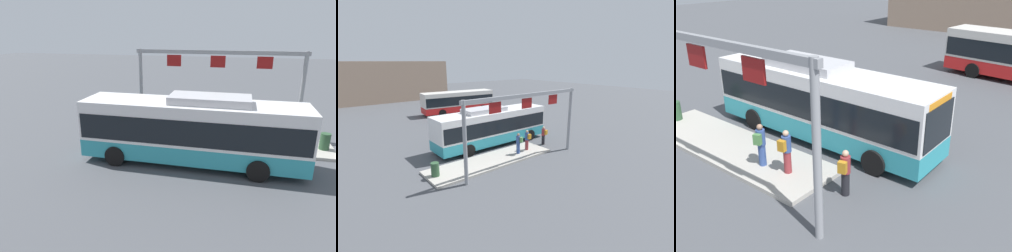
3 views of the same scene
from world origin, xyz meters
The scene contains 10 objects.
ground_plane centered at (0.00, 0.00, 0.00)m, with size 120.00×120.00×0.00m, color #4C4F54.
platform_curb centered at (-2.37, -3.15, 0.08)m, with size 10.00×2.80×0.16m, color #B2ADA3.
bus_main centered at (-0.01, 0.00, 1.81)m, with size 10.75×2.73×3.46m.
bus_background_left centered at (4.60, 14.49, 1.78)m, with size 10.32×3.58×3.10m.
person_boarding centered at (3.54, -2.93, 0.89)m, with size 0.44×0.58×1.67m.
person_waiting_near centered at (1.15, -3.27, 1.05)m, with size 0.39×0.56×1.67m.
person_waiting_mid centered at (0.02, -3.47, 1.05)m, with size 0.50×0.60×1.67m.
platform_sign_gantry centered at (-0.70, -5.04, 3.81)m, with size 10.36×0.24×5.20m.
station_building centered at (-2.39, 33.79, 3.63)m, with size 25.84×8.00×7.27m, color gray.
trash_bin centered at (-6.80, -3.05, 0.61)m, with size 0.52×0.52×0.90m, color #2D5133.
Camera 2 is at (-12.57, -17.21, 7.32)m, focal length 26.50 mm.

